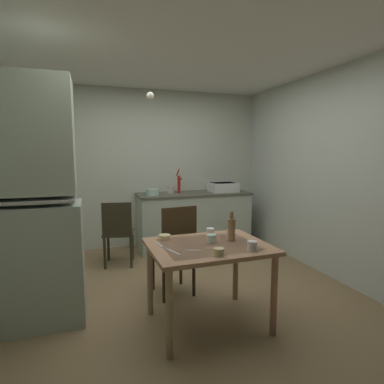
% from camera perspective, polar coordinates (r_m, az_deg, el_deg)
% --- Properties ---
extents(ground_plane, '(4.81, 4.81, 0.00)m').
position_cam_1_polar(ground_plane, '(3.58, -2.03, -18.05)').
color(ground_plane, olive).
extents(wall_back, '(3.85, 0.10, 2.53)m').
position_cam_1_polar(wall_back, '(5.15, -8.18, 4.25)').
color(wall_back, beige).
rests_on(wall_back, ground).
extents(wall_right, '(0.10, 3.91, 2.53)m').
position_cam_1_polar(wall_right, '(4.20, 24.02, 3.04)').
color(wall_right, silver).
rests_on(wall_right, ground).
extents(ceiling_slab, '(3.85, 3.91, 0.10)m').
position_cam_1_polar(ceiling_slab, '(3.40, -2.24, 25.28)').
color(ceiling_slab, white).
extents(hutch_cabinet, '(0.87, 0.48, 2.17)m').
position_cam_1_polar(hutch_cabinet, '(3.03, -27.96, -3.35)').
color(hutch_cabinet, '#ACBCA9').
rests_on(hutch_cabinet, ground).
extents(counter_cabinet, '(1.81, 0.64, 0.88)m').
position_cam_1_polar(counter_cabinet, '(5.07, 0.36, -5.11)').
color(counter_cabinet, '#ACBCA9').
rests_on(counter_cabinet, ground).
extents(sink_basin, '(0.44, 0.34, 0.15)m').
position_cam_1_polar(sink_basin, '(5.17, 5.76, 0.92)').
color(sink_basin, white).
rests_on(sink_basin, counter_cabinet).
extents(hand_pump, '(0.05, 0.27, 0.39)m').
position_cam_1_polar(hand_pump, '(4.95, -2.40, 1.74)').
color(hand_pump, '#B21E19').
rests_on(hand_pump, counter_cabinet).
extents(mixing_bowl_counter, '(0.20, 0.20, 0.10)m').
position_cam_1_polar(mixing_bowl_counter, '(4.76, -7.31, 0.02)').
color(mixing_bowl_counter, '#ADD1C1').
rests_on(mixing_bowl_counter, counter_cabinet).
extents(stoneware_crock, '(0.10, 0.10, 0.12)m').
position_cam_1_polar(stoneware_crock, '(4.93, -3.96, 0.43)').
color(stoneware_crock, beige).
rests_on(stoneware_crock, counter_cabinet).
extents(dining_table, '(1.04, 0.83, 0.73)m').
position_cam_1_polar(dining_table, '(2.77, 3.03, -11.60)').
color(dining_table, '#AA7E5B').
rests_on(dining_table, ground).
extents(chair_far_side, '(0.45, 0.45, 0.99)m').
position_cam_1_polar(chair_far_side, '(3.33, -3.07, -10.47)').
color(chair_far_side, '#392A18').
rests_on(chair_far_side, ground).
extents(chair_by_counter, '(0.47, 0.47, 0.89)m').
position_cam_1_polar(chair_by_counter, '(4.30, -13.44, -7.07)').
color(chair_by_counter, '#322E1E').
rests_on(chair_by_counter, ground).
extents(serving_bowl_wide, '(0.11, 0.11, 0.04)m').
position_cam_1_polar(serving_bowl_wide, '(2.90, -5.06, -8.24)').
color(serving_bowl_wide, beige).
rests_on(serving_bowl_wide, dining_table).
extents(teacup_cream, '(0.08, 0.08, 0.08)m').
position_cam_1_polar(teacup_cream, '(2.60, 11.05, -9.74)').
color(teacup_cream, white).
rests_on(teacup_cream, dining_table).
extents(mug_dark, '(0.08, 0.08, 0.06)m').
position_cam_1_polar(mug_dark, '(2.45, 4.96, -10.94)').
color(mug_dark, beige).
rests_on(mug_dark, dining_table).
extents(teacup_mint, '(0.07, 0.07, 0.08)m').
position_cam_1_polar(teacup_mint, '(2.99, 3.38, -7.39)').
color(teacup_mint, white).
rests_on(teacup_mint, dining_table).
extents(mug_tall, '(0.08, 0.08, 0.07)m').
position_cam_1_polar(mug_tall, '(2.79, 3.60, -8.54)').
color(mug_tall, '#ADD1C1').
rests_on(mug_tall, dining_table).
extents(glass_bottle, '(0.07, 0.07, 0.27)m').
position_cam_1_polar(glass_bottle, '(2.84, 7.28, -6.75)').
color(glass_bottle, olive).
rests_on(glass_bottle, dining_table).
extents(table_knife, '(0.08, 0.20, 0.00)m').
position_cam_1_polar(table_knife, '(2.54, -3.54, -10.91)').
color(table_knife, silver).
rests_on(table_knife, dining_table).
extents(teaspoon_near_bowl, '(0.16, 0.06, 0.00)m').
position_cam_1_polar(teaspoon_near_bowl, '(3.08, 6.77, -7.70)').
color(teaspoon_near_bowl, beige).
rests_on(teaspoon_near_bowl, dining_table).
extents(teaspoon_by_cup, '(0.11, 0.08, 0.00)m').
position_cam_1_polar(teaspoon_by_cup, '(2.57, 0.15, -10.71)').
color(teaspoon_by_cup, beige).
rests_on(teaspoon_by_cup, dining_table).
extents(serving_spoon, '(0.04, 0.15, 0.00)m').
position_cam_1_polar(serving_spoon, '(2.73, -5.99, -9.66)').
color(serving_spoon, beige).
rests_on(serving_spoon, dining_table).
extents(pendant_bulb, '(0.08, 0.08, 0.08)m').
position_cam_1_polar(pendant_bulb, '(3.44, -7.69, 17.16)').
color(pendant_bulb, '#F9EFCC').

